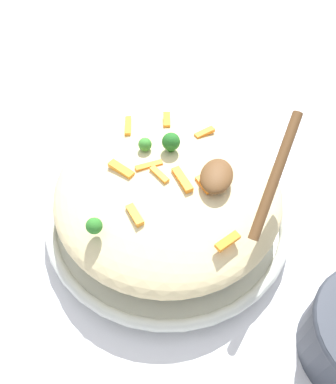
{
  "coord_description": "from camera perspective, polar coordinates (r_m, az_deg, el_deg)",
  "views": [
    {
      "loc": [
        -0.32,
        -0.09,
        0.5
      ],
      "look_at": [
        0.0,
        0.0,
        0.07
      ],
      "focal_mm": 37.3,
      "sensor_mm": 36.0,
      "label": 1
    }
  ],
  "objects": [
    {
      "name": "ground_plane",
      "position": [
        0.6,
        -0.0,
        -4.03
      ],
      "size": [
        2.4,
        2.4,
        0.0
      ],
      "primitive_type": "plane",
      "color": "silver"
    },
    {
      "name": "serving_bowl",
      "position": [
        0.58,
        -0.0,
        -2.99
      ],
      "size": [
        0.35,
        0.35,
        0.04
      ],
      "color": "silver",
      "rests_on": "ground_plane"
    },
    {
      "name": "pasta_mound",
      "position": [
        0.54,
        -0.0,
        0.24
      ],
      "size": [
        0.31,
        0.31,
        0.08
      ],
      "primitive_type": "ellipsoid",
      "color": "beige",
      "rests_on": "serving_bowl"
    },
    {
      "name": "carrot_piece_0",
      "position": [
        0.56,
        5.24,
        8.41
      ],
      "size": [
        0.03,
        0.03,
        0.01
      ],
      "primitive_type": "cube",
      "rotation": [
        0.0,
        0.0,
        5.57
      ],
      "color": "orange",
      "rests_on": "pasta_mound"
    },
    {
      "name": "carrot_piece_1",
      "position": [
        0.51,
        -2.82,
        3.55
      ],
      "size": [
        0.03,
        0.03,
        0.01
      ],
      "primitive_type": "cube",
      "rotation": [
        0.0,
        0.0,
        2.18
      ],
      "color": "orange",
      "rests_on": "pasta_mound"
    },
    {
      "name": "carrot_piece_2",
      "position": [
        0.47,
        -4.76,
        -3.32
      ],
      "size": [
        0.03,
        0.03,
        0.01
      ],
      "primitive_type": "cube",
      "rotation": [
        0.0,
        0.0,
        3.93
      ],
      "color": "orange",
      "rests_on": "pasta_mound"
    },
    {
      "name": "carrot_piece_3",
      "position": [
        0.57,
        -5.74,
        9.39
      ],
      "size": [
        0.04,
        0.02,
        0.01
      ],
      "primitive_type": "cube",
      "rotation": [
        0.0,
        0.0,
        0.32
      ],
      "color": "orange",
      "rests_on": "pasta_mound"
    },
    {
      "name": "carrot_piece_4",
      "position": [
        0.58,
        -0.18,
        10.29
      ],
      "size": [
        0.03,
        0.02,
        0.01
      ],
      "primitive_type": "cube",
      "rotation": [
        0.0,
        0.0,
        3.44
      ],
      "color": "orange",
      "rests_on": "pasta_mound"
    },
    {
      "name": "carrot_piece_5",
      "position": [
        0.51,
        -6.71,
        3.21
      ],
      "size": [
        0.02,
        0.04,
        0.01
      ],
      "primitive_type": "cube",
      "rotation": [
        0.0,
        0.0,
        4.32
      ],
      "color": "orange",
      "rests_on": "pasta_mound"
    },
    {
      "name": "carrot_piece_6",
      "position": [
        0.49,
        5.2,
        1.11
      ],
      "size": [
        0.03,
        0.03,
        0.01
      ],
      "primitive_type": "cube",
      "rotation": [
        0.0,
        0.0,
        3.95
      ],
      "color": "orange",
      "rests_on": "pasta_mound"
    },
    {
      "name": "carrot_piece_7",
      "position": [
        0.49,
        2.05,
        1.78
      ],
      "size": [
        0.04,
        0.03,
        0.01
      ],
      "primitive_type": "cube",
      "rotation": [
        0.0,
        0.0,
        0.74
      ],
      "color": "orange",
      "rests_on": "pasta_mound"
    },
    {
      "name": "carrot_piece_8",
      "position": [
        0.5,
        -1.23,
        2.41
      ],
      "size": [
        0.02,
        0.03,
        0.01
      ],
      "primitive_type": "cube",
      "rotation": [
        0.0,
        0.0,
        0.98
      ],
      "color": "orange",
      "rests_on": "pasta_mound"
    },
    {
      "name": "carrot_piece_9",
      "position": [
        0.46,
        8.53,
        -6.99
      ],
      "size": [
        0.03,
        0.03,
        0.01
      ],
      "primitive_type": "cube",
      "rotation": [
        0.0,
        0.0,
        5.63
      ],
      "color": "orange",
      "rests_on": "pasta_mound"
    },
    {
      "name": "broccoli_floret_0",
      "position": [
        0.46,
        -10.51,
        -4.81
      ],
      "size": [
        0.02,
        0.02,
        0.02
      ],
      "color": "#296820",
      "rests_on": "pasta_mound"
    },
    {
      "name": "broccoli_floret_1",
      "position": [
        0.52,
        0.43,
        7.16
      ],
      "size": [
        0.02,
        0.02,
        0.03
      ],
      "color": "#205B1C",
      "rests_on": "pasta_mound"
    },
    {
      "name": "broccoli_floret_2",
      "position": [
        0.53,
        -3.3,
        6.79
      ],
      "size": [
        0.02,
        0.02,
        0.02
      ],
      "color": "#377928",
      "rests_on": "pasta_mound"
    },
    {
      "name": "serving_spoon",
      "position": [
        0.48,
        9.66,
        2.15
      ],
      "size": [
        0.14,
        0.1,
        0.09
      ],
      "color": "brown",
      "rests_on": "pasta_mound"
    }
  ]
}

